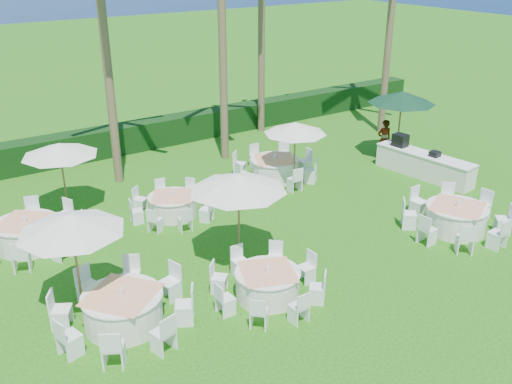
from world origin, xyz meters
TOP-DOWN VIEW (x-y plane):
  - ground at (0.00, 0.00)m, footprint 120.00×120.00m
  - hedge at (0.00, 12.00)m, footprint 34.00×1.00m
  - banquet_table_a at (-4.48, 0.30)m, footprint 3.34×3.34m
  - banquet_table_b at (-0.97, -0.63)m, footprint 2.95×2.95m
  - banquet_table_c at (6.09, -0.88)m, footprint 3.34×3.34m
  - banquet_table_d at (-5.42, 5.53)m, footprint 3.23×3.23m
  - banquet_table_e at (-0.87, 5.05)m, footprint 2.85×2.85m
  - banquet_table_f at (3.84, 5.81)m, footprint 3.27×3.27m
  - umbrella_a at (-5.12, 1.44)m, footprint 2.54×2.54m
  - umbrella_b at (-0.63, 1.27)m, footprint 2.69×2.69m
  - umbrella_c at (-3.68, 7.41)m, footprint 2.49×2.49m
  - umbrella_d at (4.10, 4.94)m, footprint 2.31×2.31m
  - umbrella_green at (9.51, 4.87)m, footprint 2.74×2.74m
  - buffet_table at (8.80, 2.83)m, footprint 1.37×4.10m
  - staff_person at (8.92, 5.09)m, footprint 0.71×0.57m
  - palm_b at (-1.26, 8.93)m, footprint 4.39×4.19m
  - palm_c at (3.44, 8.88)m, footprint 4.14×4.40m
  - palm_d at (6.88, 11.22)m, footprint 4.41×4.04m
  - palm_e at (11.57, 7.85)m, footprint 4.40×4.01m

SIDE VIEW (x-z plane):
  - ground at x=0.00m, z-range 0.00..0.00m
  - banquet_table_e at x=-0.87m, z-range -0.06..0.81m
  - banquet_table_b at x=-0.97m, z-range -0.06..0.84m
  - banquet_table_f at x=3.84m, z-range -0.06..0.92m
  - banquet_table_d at x=-5.42m, z-range -0.06..0.93m
  - banquet_table_c at x=6.09m, z-range -0.06..0.94m
  - banquet_table_a at x=-4.48m, z-range -0.06..0.95m
  - buffet_table at x=8.80m, z-range -0.21..1.22m
  - hedge at x=0.00m, z-range 0.00..1.20m
  - staff_person at x=8.92m, z-range 0.00..1.71m
  - umbrella_c at x=-3.68m, z-range 0.99..3.40m
  - umbrella_d at x=4.10m, z-range 1.00..3.44m
  - umbrella_a at x=-5.12m, z-range 1.09..3.74m
  - umbrella_b at x=-0.63m, z-range 1.11..3.81m
  - umbrella_green at x=9.51m, z-range 1.18..4.04m
  - palm_d at x=6.88m, z-range 0.46..9.34m
  - palm_b at x=-1.26m, z-range 0.46..9.64m
  - palm_e at x=11.57m, z-range 0.46..9.87m
  - palm_c at x=3.44m, z-range 0.47..10.39m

